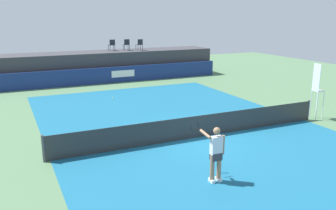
{
  "coord_description": "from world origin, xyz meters",
  "views": [
    {
      "loc": [
        -7.2,
        -12.56,
        5.09
      ],
      "look_at": [
        -0.46,
        2.0,
        1.0
      ],
      "focal_mm": 38.49,
      "sensor_mm": 36.0,
      "label": 1
    }
  ],
  "objects_px": {
    "umpire_chair": "(317,87)",
    "net_post_near": "(43,149)",
    "tennis_ball": "(113,98)",
    "spectator_chair_far_left": "(112,44)",
    "net_post_far": "(308,110)",
    "tennis_player": "(215,152)",
    "spectator_chair_center": "(140,44)",
    "spectator_chair_left": "(126,44)"
  },
  "relations": [
    {
      "from": "umpire_chair",
      "to": "net_post_near",
      "type": "bearing_deg",
      "value": -179.99
    },
    {
      "from": "umpire_chair",
      "to": "tennis_ball",
      "type": "height_order",
      "value": "umpire_chair"
    },
    {
      "from": "spectator_chair_far_left",
      "to": "net_post_far",
      "type": "bearing_deg",
      "value": -71.09
    },
    {
      "from": "umpire_chair",
      "to": "tennis_ball",
      "type": "xyz_separation_m",
      "value": [
        -7.88,
        8.38,
        -1.55
      ]
    },
    {
      "from": "umpire_chair",
      "to": "tennis_player",
      "type": "relative_size",
      "value": 1.56
    },
    {
      "from": "umpire_chair",
      "to": "tennis_player",
      "type": "xyz_separation_m",
      "value": [
        -8.17,
        -3.8,
        -0.63
      ]
    },
    {
      "from": "spectator_chair_far_left",
      "to": "tennis_ball",
      "type": "relative_size",
      "value": 13.06
    },
    {
      "from": "spectator_chair_far_left",
      "to": "tennis_ball",
      "type": "bearing_deg",
      "value": -106.65
    },
    {
      "from": "tennis_player",
      "to": "spectator_chair_center",
      "type": "bearing_deg",
      "value": 76.36
    },
    {
      "from": "spectator_chair_far_left",
      "to": "tennis_ball",
      "type": "distance_m",
      "value": 7.92
    },
    {
      "from": "umpire_chair",
      "to": "net_post_far",
      "type": "bearing_deg",
      "value": -179.79
    },
    {
      "from": "spectator_chair_center",
      "to": "net_post_near",
      "type": "xyz_separation_m",
      "value": [
        -9.21,
        -14.94,
        -2.19
      ]
    },
    {
      "from": "net_post_near",
      "to": "net_post_far",
      "type": "height_order",
      "value": "same"
    },
    {
      "from": "spectator_chair_center",
      "to": "umpire_chair",
      "type": "bearing_deg",
      "value": -76.39
    },
    {
      "from": "spectator_chair_left",
      "to": "spectator_chair_center",
      "type": "height_order",
      "value": "same"
    },
    {
      "from": "spectator_chair_far_left",
      "to": "tennis_ball",
      "type": "xyz_separation_m",
      "value": [
        -2.14,
        -7.15,
        -2.66
      ]
    },
    {
      "from": "tennis_player",
      "to": "net_post_far",
      "type": "bearing_deg",
      "value": 26.13
    },
    {
      "from": "spectator_chair_center",
      "to": "tennis_ball",
      "type": "bearing_deg",
      "value": -122.98
    },
    {
      "from": "tennis_player",
      "to": "net_post_near",
      "type": "bearing_deg",
      "value": 140.82
    },
    {
      "from": "spectator_chair_center",
      "to": "tennis_ball",
      "type": "relative_size",
      "value": 13.06
    },
    {
      "from": "spectator_chair_center",
      "to": "tennis_player",
      "type": "distance_m",
      "value": 19.36
    },
    {
      "from": "umpire_chair",
      "to": "net_post_far",
      "type": "height_order",
      "value": "umpire_chair"
    },
    {
      "from": "net_post_far",
      "to": "tennis_ball",
      "type": "height_order",
      "value": "net_post_far"
    },
    {
      "from": "spectator_chair_far_left",
      "to": "umpire_chair",
      "type": "height_order",
      "value": "spectator_chair_far_left"
    },
    {
      "from": "net_post_far",
      "to": "tennis_ball",
      "type": "bearing_deg",
      "value": 131.66
    },
    {
      "from": "spectator_chair_left",
      "to": "net_post_far",
      "type": "bearing_deg",
      "value": -74.83
    },
    {
      "from": "spectator_chair_left",
      "to": "tennis_ball",
      "type": "bearing_deg",
      "value": -115.29
    },
    {
      "from": "spectator_chair_left",
      "to": "net_post_far",
      "type": "distance_m",
      "value": 16.05
    },
    {
      "from": "spectator_chair_center",
      "to": "tennis_ball",
      "type": "xyz_separation_m",
      "value": [
        -4.26,
        -6.56,
        -2.66
      ]
    },
    {
      "from": "umpire_chair",
      "to": "tennis_player",
      "type": "height_order",
      "value": "umpire_chair"
    },
    {
      "from": "spectator_chair_far_left",
      "to": "net_post_far",
      "type": "xyz_separation_m",
      "value": [
        5.32,
        -15.52,
        -2.19
      ]
    },
    {
      "from": "spectator_chair_center",
      "to": "net_post_near",
      "type": "distance_m",
      "value": 17.69
    },
    {
      "from": "spectator_chair_left",
      "to": "umpire_chair",
      "type": "bearing_deg",
      "value": -73.36
    },
    {
      "from": "net_post_far",
      "to": "tennis_player",
      "type": "relative_size",
      "value": 0.56
    },
    {
      "from": "spectator_chair_center",
      "to": "spectator_chair_far_left",
      "type": "bearing_deg",
      "value": 164.68
    },
    {
      "from": "net_post_near",
      "to": "tennis_ball",
      "type": "bearing_deg",
      "value": 59.45
    },
    {
      "from": "tennis_player",
      "to": "umpire_chair",
      "type": "bearing_deg",
      "value": 24.95
    },
    {
      "from": "spectator_chair_left",
      "to": "net_post_near",
      "type": "distance_m",
      "value": 17.56
    },
    {
      "from": "spectator_chair_left",
      "to": "net_post_near",
      "type": "xyz_separation_m",
      "value": [
        -8.24,
        -15.35,
        -2.19
      ]
    },
    {
      "from": "spectator_chair_left",
      "to": "net_post_near",
      "type": "relative_size",
      "value": 0.89
    },
    {
      "from": "spectator_chair_far_left",
      "to": "spectator_chair_center",
      "type": "relative_size",
      "value": 1.0
    },
    {
      "from": "net_post_near",
      "to": "tennis_ball",
      "type": "height_order",
      "value": "net_post_near"
    }
  ]
}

